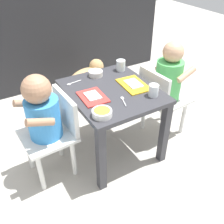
% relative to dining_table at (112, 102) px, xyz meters
% --- Properties ---
extents(ground_plane, '(7.00, 7.00, 0.00)m').
position_rel_dining_table_xyz_m(ground_plane, '(0.00, 0.00, -0.37)').
color(ground_plane, '#B2ADA3').
extents(kitchen_cabinet_back, '(2.25, 0.37, 0.94)m').
position_rel_dining_table_xyz_m(kitchen_cabinet_back, '(0.00, 1.21, 0.10)').
color(kitchen_cabinet_back, '#232326').
rests_on(kitchen_cabinet_back, ground).
extents(dining_table, '(0.50, 0.57, 0.46)m').
position_rel_dining_table_xyz_m(dining_table, '(0.00, 0.00, 0.00)').
color(dining_table, '#333338').
rests_on(dining_table, ground).
extents(seated_child_left, '(0.29, 0.29, 0.66)m').
position_rel_dining_table_xyz_m(seated_child_left, '(-0.41, 0.01, 0.05)').
color(seated_child_left, silver).
rests_on(seated_child_left, ground).
extents(seated_child_right, '(0.30, 0.30, 0.68)m').
position_rel_dining_table_xyz_m(seated_child_right, '(0.41, -0.02, 0.05)').
color(seated_child_right, silver).
rests_on(seated_child_right, ground).
extents(dog, '(0.46, 0.32, 0.31)m').
position_rel_dining_table_xyz_m(dog, '(0.12, 0.66, -0.17)').
color(dog, tan).
rests_on(dog, ground).
extents(food_tray_left, '(0.14, 0.19, 0.02)m').
position_rel_dining_table_xyz_m(food_tray_left, '(-0.14, -0.02, 0.09)').
color(food_tray_left, red).
rests_on(food_tray_left, dining_table).
extents(food_tray_right, '(0.15, 0.22, 0.02)m').
position_rel_dining_table_xyz_m(food_tray_right, '(0.14, -0.02, 0.09)').
color(food_tray_right, gold).
rests_on(food_tray_right, dining_table).
extents(water_cup_left, '(0.06, 0.06, 0.07)m').
position_rel_dining_table_xyz_m(water_cup_left, '(0.17, -0.17, 0.12)').
color(water_cup_left, white).
rests_on(water_cup_left, dining_table).
extents(water_cup_right, '(0.06, 0.06, 0.07)m').
position_rel_dining_table_xyz_m(water_cup_right, '(0.18, 0.19, 0.12)').
color(water_cup_right, white).
rests_on(water_cup_right, dining_table).
extents(veggie_bowl_far, '(0.09, 0.09, 0.03)m').
position_rel_dining_table_xyz_m(veggie_bowl_far, '(0.00, 0.21, 0.11)').
color(veggie_bowl_far, silver).
rests_on(veggie_bowl_far, dining_table).
extents(cereal_bowl_right_side, '(0.10, 0.10, 0.03)m').
position_rel_dining_table_xyz_m(cereal_bowl_right_side, '(-0.18, -0.20, 0.10)').
color(cereal_bowl_right_side, white).
rests_on(cereal_bowl_right_side, dining_table).
extents(spoon_by_left_tray, '(0.10, 0.03, 0.01)m').
position_rel_dining_table_xyz_m(spoon_by_left_tray, '(-0.17, 0.19, 0.09)').
color(spoon_by_left_tray, silver).
rests_on(spoon_by_left_tray, dining_table).
extents(spoon_by_right_tray, '(0.04, 0.10, 0.01)m').
position_rel_dining_table_xyz_m(spoon_by_right_tray, '(-0.01, -0.14, 0.09)').
color(spoon_by_right_tray, silver).
rests_on(spoon_by_right_tray, dining_table).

